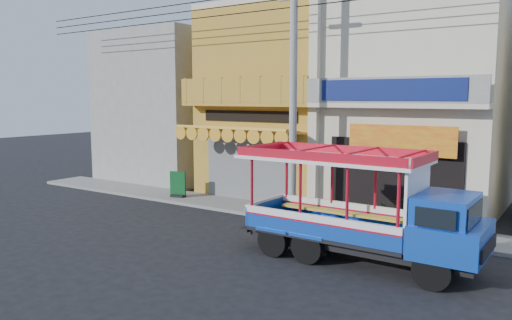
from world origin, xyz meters
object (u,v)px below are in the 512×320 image
Objects in this scene: green_sign at (178,186)px; potted_plant_c at (437,215)px; utility_pole at (297,76)px; potted_plant_a at (388,213)px; songthaew_truck at (376,211)px.

potted_plant_c reaches higher than green_sign.
green_sign is (-5.97, 0.46, -4.46)m from utility_pole.
potted_plant_a is 0.89× the size of potted_plant_c.
potted_plant_a is 1.48m from potted_plant_c.
songthaew_truck is at bearing -18.75° from green_sign.
utility_pole is at bearing -4.43° from green_sign.
potted_plant_a is at bearing -0.13° from green_sign.
potted_plant_a is at bearing 8.03° from utility_pole.
songthaew_truck reaches higher than green_sign.
potted_plant_a is (3.13, 0.44, -4.41)m from utility_pole.
utility_pole is 5.43m from potted_plant_a.
potted_plant_c is at bearing 1.92° from green_sign.
utility_pole is 25.80× the size of green_sign.
potted_plant_c reaches higher than potted_plant_a.
utility_pole is at bearing -49.55° from potted_plant_c.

